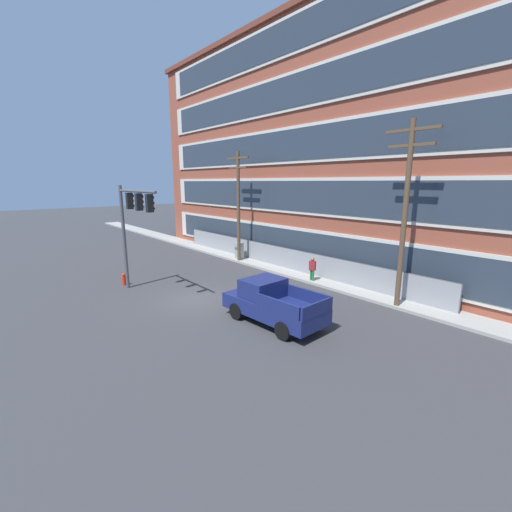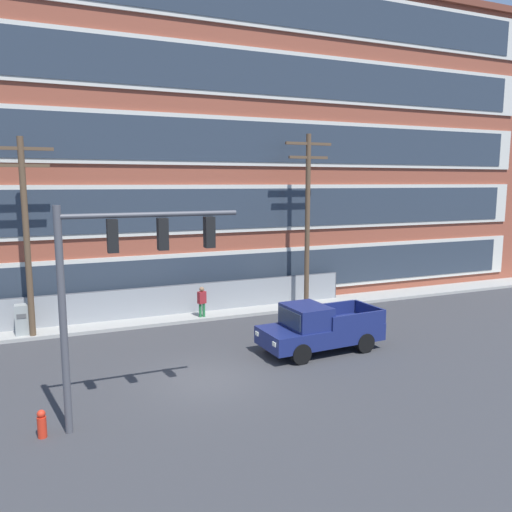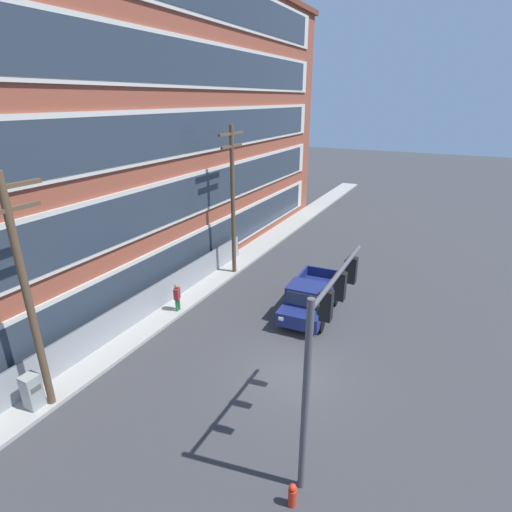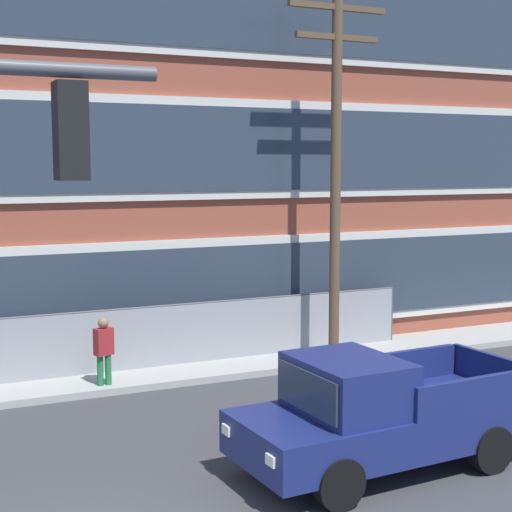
{
  "view_description": "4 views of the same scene",
  "coord_description": "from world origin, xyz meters",
  "views": [
    {
      "loc": [
        16.03,
        -9.09,
        6.41
      ],
      "look_at": [
        2.13,
        2.57,
        2.47
      ],
      "focal_mm": 24.0,
      "sensor_mm": 36.0,
      "label": 1
    },
    {
      "loc": [
        -4.85,
        -15.95,
        6.79
      ],
      "look_at": [
        2.97,
        2.69,
        3.82
      ],
      "focal_mm": 35.0,
      "sensor_mm": 36.0,
      "label": 2
    },
    {
      "loc": [
        -12.78,
        -4.8,
        10.67
      ],
      "look_at": [
        2.6,
        3.02,
        3.85
      ],
      "focal_mm": 28.0,
      "sensor_mm": 36.0,
      "label": 3
    },
    {
      "loc": [
        -2.03,
        -9.46,
        5.08
      ],
      "look_at": [
        4.54,
        4.78,
        3.22
      ],
      "focal_mm": 55.0,
      "sensor_mm": 36.0,
      "label": 4
    }
  ],
  "objects": [
    {
      "name": "pickup_truck_navy",
      "position": [
        5.04,
        1.08,
        0.94
      ],
      "size": [
        5.15,
        2.39,
        1.97
      ],
      "color": "navy",
      "rests_on": "ground"
    },
    {
      "name": "utility_pole_midblock",
      "position": [
        7.86,
        7.28,
        5.15
      ],
      "size": [
        2.64,
        0.26,
        9.29
      ],
      "color": "brown",
      "rests_on": "ground"
    },
    {
      "name": "fire_hydrant",
      "position": [
        -5.29,
        -2.13,
        0.38
      ],
      "size": [
        0.24,
        0.24,
        0.78
      ],
      "color": "red",
      "rests_on": "ground"
    },
    {
      "name": "electrical_cabinet",
      "position": [
        -6.12,
        7.66,
        0.75
      ],
      "size": [
        0.55,
        0.56,
        1.5
      ],
      "color": "#939993",
      "rests_on": "ground"
    },
    {
      "name": "brick_mill_building",
      "position": [
        2.95,
        13.49,
        8.97
      ],
      "size": [
        46.39,
        9.57,
        17.92
      ],
      "color": "brown",
      "rests_on": "ground"
    },
    {
      "name": "traffic_signal_mast",
      "position": [
        -3.06,
        -2.13,
        4.52
      ],
      "size": [
        5.0,
        0.43,
        6.22
      ],
      "color": "#4C4C51",
      "rests_on": "ground"
    },
    {
      "name": "utility_pole_near_corner",
      "position": [
        -5.7,
        7.31,
        4.83
      ],
      "size": [
        2.56,
        0.26,
        8.7
      ],
      "color": "brown",
      "rests_on": "ground"
    },
    {
      "name": "pedestrian_near_cabinet",
      "position": [
        2.03,
        7.39,
        0.97
      ],
      "size": [
        0.45,
        0.35,
        1.69
      ],
      "color": "#236B38",
      "rests_on": "ground"
    },
    {
      "name": "ground_plane",
      "position": [
        0.0,
        0.0,
        0.0
      ],
      "size": [
        160.0,
        160.0,
        0.0
      ],
      "primitive_type": "plane",
      "color": "#38383A"
    },
    {
      "name": "sidewalk_building_side",
      "position": [
        0.0,
        8.02,
        0.08
      ],
      "size": [
        80.0,
        1.97,
        0.16
      ],
      "primitive_type": "cube",
      "color": "#9E9B93",
      "rests_on": "ground"
    },
    {
      "name": "chain_link_fence",
      "position": [
        -2.21,
        8.45,
        0.85
      ],
      "size": [
        25.28,
        0.06,
        1.66
      ],
      "color": "gray",
      "rests_on": "ground"
    }
  ]
}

